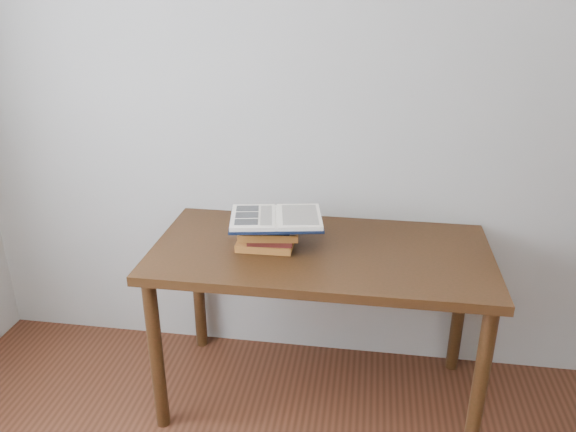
# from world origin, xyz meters

# --- Properties ---
(room_shell) EXTENTS (3.54, 3.54, 2.62)m
(room_shell) POSITION_xyz_m (-0.08, 0.01, 1.63)
(room_shell) COLOR #A9A8A0
(room_shell) RESTS_ON ground
(desk) EXTENTS (1.45, 0.72, 0.78)m
(desk) POSITION_xyz_m (0.05, 1.38, 0.68)
(desk) COLOR #412110
(desk) RESTS_ON ground
(book_stack) EXTENTS (0.27, 0.20, 0.13)m
(book_stack) POSITION_xyz_m (-0.18, 1.36, 0.84)
(book_stack) COLOR #A56425
(book_stack) RESTS_ON desk
(open_book) EXTENTS (0.43, 0.33, 0.03)m
(open_book) POSITION_xyz_m (-0.14, 1.36, 0.92)
(open_book) COLOR black
(open_book) RESTS_ON book_stack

